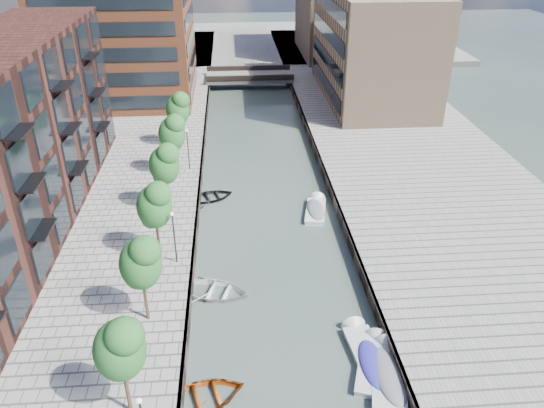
{
  "coord_description": "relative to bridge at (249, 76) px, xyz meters",
  "views": [
    {
      "loc": [
        -2.79,
        -8.07,
        23.15
      ],
      "look_at": [
        0.0,
        27.6,
        3.5
      ],
      "focal_mm": 35.0,
      "sensor_mm": 36.0,
      "label": 1
    }
  ],
  "objects": [
    {
      "name": "tree_1",
      "position": [
        -8.5,
        -61.0,
        3.92
      ],
      "size": [
        2.5,
        2.5,
        5.95
      ],
      "color": "#382619",
      "rests_on": "quay_left"
    },
    {
      "name": "car",
      "position": [
        11.57,
        -14.45,
        0.34
      ],
      "size": [
        3.05,
        4.6,
        1.46
      ],
      "primitive_type": "imported",
      "rotation": [
        0.0,
        0.0,
        0.34
      ],
      "color": "#B9BDBE",
      "rests_on": "quay_right"
    },
    {
      "name": "apartment_block",
      "position": [
        -20.0,
        -42.0,
        6.61
      ],
      "size": [
        8.0,
        38.0,
        14.0
      ],
      "primitive_type": "cube",
      "color": "black",
      "rests_on": "quay_left"
    },
    {
      "name": "lamp_2",
      "position": [
        -7.2,
        -32.0,
        2.12
      ],
      "size": [
        0.24,
        0.24,
        4.12
      ],
      "color": "black",
      "rests_on": "quay_left"
    },
    {
      "name": "motorboat_3",
      "position": [
        4.88,
        -57.94,
        -1.19
      ],
      "size": [
        3.12,
        5.12,
        1.61
      ],
      "color": "beige",
      "rests_on": "ground"
    },
    {
      "name": "tree_5",
      "position": [
        -8.5,
        -33.0,
        3.92
      ],
      "size": [
        2.5,
        2.5,
        5.95
      ],
      "color": "#382619",
      "rests_on": "quay_left"
    },
    {
      "name": "sloop_3",
      "position": [
        -4.47,
        -50.71,
        -1.39
      ],
      "size": [
        5.83,
        4.87,
        1.04
      ],
      "primitive_type": "imported",
      "rotation": [
        0.0,
        0.0,
        1.28
      ],
      "color": "white",
      "rests_on": "ground"
    },
    {
      "name": "tree_2",
      "position": [
        -8.5,
        -54.0,
        3.92
      ],
      "size": [
        2.5,
        2.5,
        5.95
      ],
      "color": "#382619",
      "rests_on": "quay_left"
    },
    {
      "name": "tree_3",
      "position": [
        -8.5,
        -47.0,
        3.92
      ],
      "size": [
        2.5,
        2.5,
        5.95
      ],
      "color": "#382619",
      "rests_on": "quay_left"
    },
    {
      "name": "quay_wall_left",
      "position": [
        -6.1,
        -32.0,
        -0.89
      ],
      "size": [
        0.25,
        140.0,
        1.0
      ],
      "primitive_type": "cube",
      "color": "#332823",
      "rests_on": "ground"
    },
    {
      "name": "sloop_2",
      "position": [
        -4.97,
        -59.88,
        -1.39
      ],
      "size": [
        5.7,
        4.77,
        1.01
      ],
      "primitive_type": "imported",
      "rotation": [
        0.0,
        0.0,
        1.87
      ],
      "color": "#A24411",
      "rests_on": "ground"
    },
    {
      "name": "quay_right",
      "position": [
        16.0,
        -32.0,
        -0.89
      ],
      "size": [
        20.0,
        140.0,
        1.0
      ],
      "primitive_type": "cube",
      "color": "gray",
      "rests_on": "ground"
    },
    {
      "name": "sloop_4",
      "position": [
        -5.08,
        -36.63,
        -1.39
      ],
      "size": [
        5.18,
        4.41,
        0.91
      ],
      "primitive_type": "imported",
      "rotation": [
        0.0,
        0.0,
        1.91
      ],
      "color": "black",
      "rests_on": "ground"
    },
    {
      "name": "tan_block_near",
      "position": [
        16.0,
        -10.0,
        6.61
      ],
      "size": [
        12.0,
        25.0,
        14.0
      ],
      "primitive_type": "cube",
      "color": "#9C7D5F",
      "rests_on": "quay_right"
    },
    {
      "name": "motorboat_2",
      "position": [
        4.57,
        -56.68,
        -1.3
      ],
      "size": [
        2.17,
        5.01,
        1.62
      ],
      "color": "silver",
      "rests_on": "ground"
    },
    {
      "name": "quay_wall_right",
      "position": [
        6.1,
        -32.0,
        -0.89
      ],
      "size": [
        0.25,
        140.0,
        1.0
      ],
      "primitive_type": "cube",
      "color": "#332823",
      "rests_on": "ground"
    },
    {
      "name": "far_closure",
      "position": [
        0.0,
        28.0,
        -0.89
      ],
      "size": [
        80.0,
        40.0,
        1.0
      ],
      "primitive_type": "cube",
      "color": "gray",
      "rests_on": "ground"
    },
    {
      "name": "motorboat_4",
      "position": [
        4.26,
        -39.64,
        -1.2
      ],
      "size": [
        2.52,
        4.94,
        1.57
      ],
      "color": "white",
      "rests_on": "ground"
    },
    {
      "name": "motorboat_1",
      "position": [
        5.52,
        -58.84,
        -1.18
      ],
      "size": [
        3.04,
        5.59,
        1.77
      ],
      "color": "beige",
      "rests_on": "ground"
    },
    {
      "name": "water",
      "position": [
        0.0,
        -32.0,
        -1.39
      ],
      "size": [
        300.0,
        300.0,
        0.0
      ],
      "primitive_type": "plane",
      "color": "#38473F",
      "rests_on": "ground"
    },
    {
      "name": "lamp_1",
      "position": [
        -7.2,
        -48.0,
        2.12
      ],
      "size": [
        0.24,
        0.24,
        4.12
      ],
      "color": "black",
      "rests_on": "quay_left"
    },
    {
      "name": "bridge",
      "position": [
        0.0,
        0.0,
        0.0
      ],
      "size": [
        13.0,
        6.0,
        1.3
      ],
      "color": "gray",
      "rests_on": "ground"
    },
    {
      "name": "tree_4",
      "position": [
        -8.5,
        -40.0,
        3.92
      ],
      "size": [
        2.5,
        2.5,
        5.95
      ],
      "color": "#382619",
      "rests_on": "quay_left"
    },
    {
      "name": "tree_6",
      "position": [
        -8.5,
        -26.0,
        3.92
      ],
      "size": [
        2.5,
        2.5,
        5.95
      ],
      "color": "#382619",
      "rests_on": "quay_left"
    },
    {
      "name": "tan_block_far",
      "position": [
        16.0,
        16.0,
        7.61
      ],
      "size": [
        12.0,
        20.0,
        16.0
      ],
      "primitive_type": "cube",
      "color": "#9C7D5F",
      "rests_on": "quay_right"
    }
  ]
}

